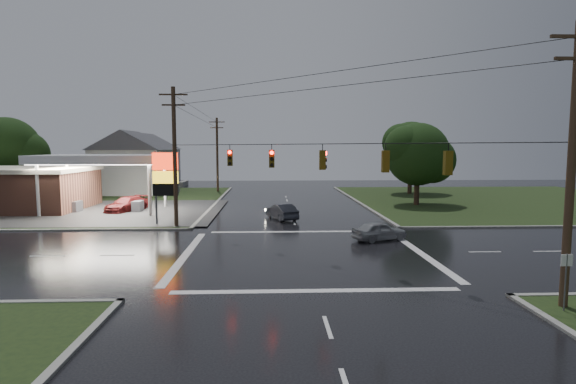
{
  "coord_description": "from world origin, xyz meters",
  "views": [
    {
      "loc": [
        -2.0,
        -26.18,
        6.29
      ],
      "look_at": [
        -0.68,
        7.06,
        3.0
      ],
      "focal_mm": 28.0,
      "sensor_mm": 36.0,
      "label": 1
    }
  ],
  "objects_px": {
    "house_far": "(148,159)",
    "tree_nw_behind": "(9,149)",
    "gas_station": "(35,185)",
    "utility_pole_n": "(217,154)",
    "utility_pole_se": "(572,163)",
    "car_north": "(282,212)",
    "tree_ne_far": "(412,149)",
    "house_near": "(131,162)",
    "utility_pole_nw": "(175,155)",
    "pylon_sign": "(165,176)",
    "car_pump": "(127,204)",
    "car_crossing": "(379,231)",
    "tree_ne_near": "(419,154)"
  },
  "relations": [
    {
      "from": "pylon_sign",
      "to": "house_far",
      "type": "distance_m",
      "value": 39.21
    },
    {
      "from": "pylon_sign",
      "to": "utility_pole_se",
      "type": "distance_m",
      "value": 28.34
    },
    {
      "from": "gas_station",
      "to": "tree_ne_far",
      "type": "relative_size",
      "value": 2.67
    },
    {
      "from": "house_near",
      "to": "house_far",
      "type": "distance_m",
      "value": 12.04
    },
    {
      "from": "house_near",
      "to": "tree_nw_behind",
      "type": "bearing_deg",
      "value": -155.02
    },
    {
      "from": "utility_pole_nw",
      "to": "car_north",
      "type": "bearing_deg",
      "value": 21.4
    },
    {
      "from": "utility_pole_n",
      "to": "house_near",
      "type": "distance_m",
      "value": 11.67
    },
    {
      "from": "utility_pole_se",
      "to": "utility_pole_n",
      "type": "bearing_deg",
      "value": 111.8
    },
    {
      "from": "gas_station",
      "to": "utility_pole_se",
      "type": "xyz_separation_m",
      "value": [
        35.18,
        -29.2,
        3.17
      ]
    },
    {
      "from": "utility_pole_n",
      "to": "house_far",
      "type": "xyz_separation_m",
      "value": [
        -12.45,
        10.0,
        -1.06
      ]
    },
    {
      "from": "car_pump",
      "to": "pylon_sign",
      "type": "bearing_deg",
      "value": -30.63
    },
    {
      "from": "house_near",
      "to": "tree_nw_behind",
      "type": "relative_size",
      "value": 1.1
    },
    {
      "from": "house_near",
      "to": "utility_pole_nw",
      "type": "bearing_deg",
      "value": -66.63
    },
    {
      "from": "gas_station",
      "to": "car_north",
      "type": "distance_m",
      "value": 25.68
    },
    {
      "from": "house_near",
      "to": "house_far",
      "type": "height_order",
      "value": "same"
    },
    {
      "from": "tree_ne_near",
      "to": "tree_ne_far",
      "type": "bearing_deg",
      "value": 75.93
    },
    {
      "from": "car_crossing",
      "to": "utility_pole_se",
      "type": "bearing_deg",
      "value": 176.37
    },
    {
      "from": "tree_ne_far",
      "to": "car_pump",
      "type": "bearing_deg",
      "value": -154.9
    },
    {
      "from": "tree_ne_far",
      "to": "car_pump",
      "type": "height_order",
      "value": "tree_ne_far"
    },
    {
      "from": "utility_pole_nw",
      "to": "house_near",
      "type": "distance_m",
      "value": 28.9
    },
    {
      "from": "tree_ne_far",
      "to": "car_crossing",
      "type": "distance_m",
      "value": 32.99
    },
    {
      "from": "car_crossing",
      "to": "car_pump",
      "type": "height_order",
      "value": "car_pump"
    },
    {
      "from": "utility_pole_n",
      "to": "tree_nw_behind",
      "type": "bearing_deg",
      "value": -161.79
    },
    {
      "from": "utility_pole_se",
      "to": "car_north",
      "type": "height_order",
      "value": "utility_pole_se"
    },
    {
      "from": "house_far",
      "to": "tree_nw_behind",
      "type": "relative_size",
      "value": 1.1
    },
    {
      "from": "car_north",
      "to": "car_crossing",
      "type": "relative_size",
      "value": 1.11
    },
    {
      "from": "gas_station",
      "to": "utility_pole_nw",
      "type": "distance_m",
      "value": 19.38
    },
    {
      "from": "gas_station",
      "to": "utility_pole_n",
      "type": "height_order",
      "value": "utility_pole_n"
    },
    {
      "from": "pylon_sign",
      "to": "tree_ne_near",
      "type": "xyz_separation_m",
      "value": [
        24.64,
        11.49,
        1.55
      ]
    },
    {
      "from": "gas_station",
      "to": "utility_pole_n",
      "type": "relative_size",
      "value": 2.5
    },
    {
      "from": "house_near",
      "to": "car_north",
      "type": "height_order",
      "value": "house_near"
    },
    {
      "from": "house_far",
      "to": "tree_ne_far",
      "type": "bearing_deg",
      "value": -19.71
    },
    {
      "from": "utility_pole_se",
      "to": "utility_pole_nw",
      "type": "bearing_deg",
      "value": 135.0
    },
    {
      "from": "utility_pole_se",
      "to": "tree_ne_far",
      "type": "distance_m",
      "value": 44.16
    },
    {
      "from": "pylon_sign",
      "to": "car_north",
      "type": "distance_m",
      "value": 10.33
    },
    {
      "from": "utility_pole_nw",
      "to": "tree_nw_behind",
      "type": "xyz_separation_m",
      "value": [
        -24.34,
        20.49,
        0.46
      ]
    },
    {
      "from": "gas_station",
      "to": "car_pump",
      "type": "height_order",
      "value": "gas_station"
    },
    {
      "from": "utility_pole_nw",
      "to": "utility_pole_se",
      "type": "relative_size",
      "value": 1.0
    },
    {
      "from": "gas_station",
      "to": "house_near",
      "type": "bearing_deg",
      "value": 73.83
    },
    {
      "from": "gas_station",
      "to": "tree_nw_behind",
      "type": "relative_size",
      "value": 2.62
    },
    {
      "from": "house_far",
      "to": "tree_nw_behind",
      "type": "distance_m",
      "value": 21.65
    },
    {
      "from": "tree_ne_near",
      "to": "car_pump",
      "type": "distance_m",
      "value": 30.93
    },
    {
      "from": "house_near",
      "to": "tree_ne_near",
      "type": "relative_size",
      "value": 1.23
    },
    {
      "from": "utility_pole_nw",
      "to": "utility_pole_se",
      "type": "distance_m",
      "value": 26.87
    },
    {
      "from": "tree_ne_far",
      "to": "tree_nw_behind",
      "type": "bearing_deg",
      "value": -175.51
    },
    {
      "from": "utility_pole_nw",
      "to": "gas_station",
      "type": "bearing_deg",
      "value": 147.77
    },
    {
      "from": "pylon_sign",
      "to": "tree_ne_near",
      "type": "height_order",
      "value": "tree_ne_near"
    },
    {
      "from": "house_near",
      "to": "pylon_sign",
      "type": "bearing_deg",
      "value": -67.72
    },
    {
      "from": "house_far",
      "to": "car_pump",
      "type": "relative_size",
      "value": 2.19
    },
    {
      "from": "tree_nw_behind",
      "to": "car_crossing",
      "type": "height_order",
      "value": "tree_nw_behind"
    }
  ]
}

